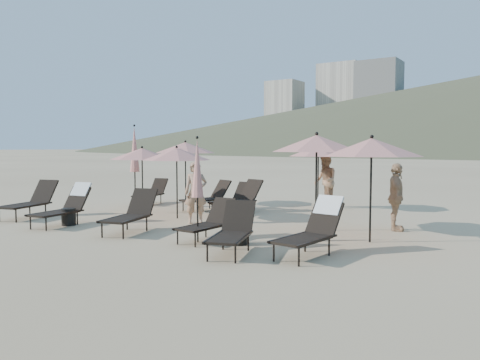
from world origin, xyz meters
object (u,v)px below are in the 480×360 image
Objects in this scene: lounger_4 at (232,230)px; beachgoer_b at (325,181)px; lounger_5 at (313,228)px; umbrella_closed_1 at (135,150)px; lounger_0 at (30,201)px; lounger_9 at (234,199)px; umbrella_closed_0 at (197,169)px; lounger_3 at (208,222)px; umbrella_open_3 at (185,148)px; side_table_0 at (69,217)px; lounger_1 at (65,205)px; umbrella_open_2 at (372,147)px; side_table_1 at (238,234)px; beachgoer_c at (396,197)px; umbrella_open_1 at (177,154)px; umbrella_open_5 at (317,143)px; beachgoer_a at (196,192)px; lounger_7 at (208,196)px; umbrella_open_4 at (318,151)px; lounger_8 at (238,198)px; lounger_2 at (131,213)px; lounger_6 at (152,192)px; umbrella_open_0 at (142,154)px.

lounger_4 is 0.98× the size of beachgoer_b.
lounger_5 is 0.64× the size of umbrella_closed_1.
lounger_5 is at bearing -14.21° from lounger_0.
lounger_9 is at bearing -75.23° from beachgoer_b.
lounger_9 is at bearing 114.35° from umbrella_closed_0.
lounger_3 is 0.67× the size of umbrella_open_3.
side_table_0 is at bearing -86.28° from umbrella_open_3.
umbrella_closed_0 is 5.09× the size of side_table_0.
lounger_5 is 1.00× the size of beachgoer_b.
umbrella_open_3 reaches higher than lounger_1.
lounger_0 is 0.85× the size of umbrella_open_3.
umbrella_closed_0 is (-3.13, -2.07, -0.46)m from umbrella_open_2.
side_table_1 is at bearing 0.95° from lounger_3.
umbrella_closed_0 is 1.38× the size of beachgoer_c.
lounger_0 is at bearing -148.62° from umbrella_open_1.
lounger_0 is at bearing 173.08° from side_table_0.
beachgoer_a is at bearing -166.86° from umbrella_open_5.
umbrella_closed_0 is at bearing -160.79° from side_table_1.
beachgoer_c is at bearing 5.98° from beachgoer_b.
lounger_9 is at bearing 155.80° from umbrella_open_5.
umbrella_open_4 is at bearing 55.98° from lounger_7.
lounger_0 reaches higher than lounger_8.
umbrella_closed_0 reaches higher than lounger_9.
lounger_4 is 0.78× the size of umbrella_closed_0.
side_table_1 is (5.44, -4.77, -1.83)m from umbrella_open_3.
lounger_9 is at bearing 70.28° from umbrella_open_1.
umbrella_closed_1 is (-2.94, 1.19, 0.11)m from umbrella_open_1.
lounger_9 is at bearing 156.19° from umbrella_open_2.
umbrella_open_2 is 0.82× the size of umbrella_closed_1.
lounger_0 is 6.40m from lounger_3.
lounger_6 is at bearing 113.21° from lounger_2.
side_table_1 is at bearing 4.92° from side_table_0.
lounger_2 is at bearing -107.45° from umbrella_open_4.
beachgoer_a is at bearing -57.46° from beachgoer_b.
lounger_7 is 5.10m from umbrella_open_5.
lounger_9 is (-0.20, 0.07, -0.05)m from lounger_8.
lounger_0 is 8.95m from lounger_5.
lounger_4 is 1.00× the size of lounger_7.
side_table_0 is at bearing -177.61° from beachgoer_a.
lounger_8 is 1.13× the size of beachgoer_a.
umbrella_open_5 is at bearing -23.78° from beachgoer_a.
umbrella_open_0 is at bearing -62.48° from lounger_6.
lounger_1 is 3.48m from beachgoer_a.
umbrella_open_4 reaches higher than beachgoer_b.
lounger_2 is at bearing -56.28° from beachgoer_b.
umbrella_closed_1 reaches higher than lounger_8.
lounger_3 is 3.69m from umbrella_open_1.
lounger_8 is 0.90× the size of umbrella_open_0.
lounger_0 is 1.08× the size of beachgoer_b.
umbrella_closed_1 is (-7.14, 0.83, -0.18)m from umbrella_open_5.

